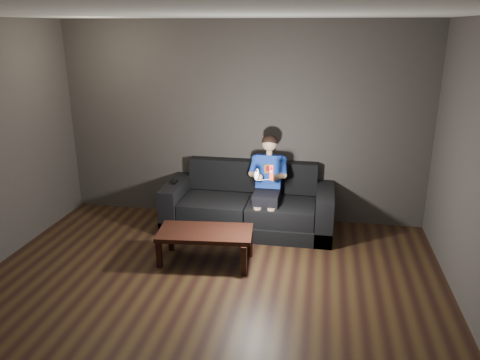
# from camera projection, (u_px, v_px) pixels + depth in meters

# --- Properties ---
(floor) EXTENTS (5.00, 5.00, 0.00)m
(floor) POSITION_uv_depth(u_px,v_px,m) (196.00, 314.00, 4.44)
(floor) COLOR black
(floor) RESTS_ON ground
(back_wall) EXTENTS (5.00, 0.04, 2.70)m
(back_wall) POSITION_uv_depth(u_px,v_px,m) (241.00, 123.00, 6.35)
(back_wall) COLOR #3F3B37
(back_wall) RESTS_ON ground
(ceiling) EXTENTS (5.00, 5.00, 0.02)m
(ceiling) POSITION_uv_depth(u_px,v_px,m) (185.00, 13.00, 3.59)
(ceiling) COLOR silver
(ceiling) RESTS_ON back_wall
(sofa) EXTENTS (2.21, 0.96, 0.85)m
(sofa) POSITION_uv_depth(u_px,v_px,m) (249.00, 208.00, 6.28)
(sofa) COLOR black
(sofa) RESTS_ON floor
(child) EXTENTS (0.49, 0.60, 1.20)m
(child) POSITION_uv_depth(u_px,v_px,m) (268.00, 177.00, 6.04)
(child) COLOR black
(child) RESTS_ON sofa
(wii_remote_red) EXTENTS (0.06, 0.08, 0.18)m
(wii_remote_red) POSITION_uv_depth(u_px,v_px,m) (271.00, 172.00, 5.52)
(wii_remote_red) COLOR red
(wii_remote_red) RESTS_ON child
(nunchuk_white) EXTENTS (0.08, 0.10, 0.15)m
(nunchuk_white) POSITION_uv_depth(u_px,v_px,m) (257.00, 174.00, 5.57)
(nunchuk_white) COLOR white
(nunchuk_white) RESTS_ON child
(wii_remote_black) EXTENTS (0.04, 0.15, 0.03)m
(wii_remote_black) POSITION_uv_depth(u_px,v_px,m) (175.00, 182.00, 6.26)
(wii_remote_black) COLOR black
(wii_remote_black) RESTS_ON sofa
(coffee_table) EXTENTS (1.11, 0.63, 0.39)m
(coffee_table) POSITION_uv_depth(u_px,v_px,m) (205.00, 235.00, 5.33)
(coffee_table) COLOR black
(coffee_table) RESTS_ON floor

